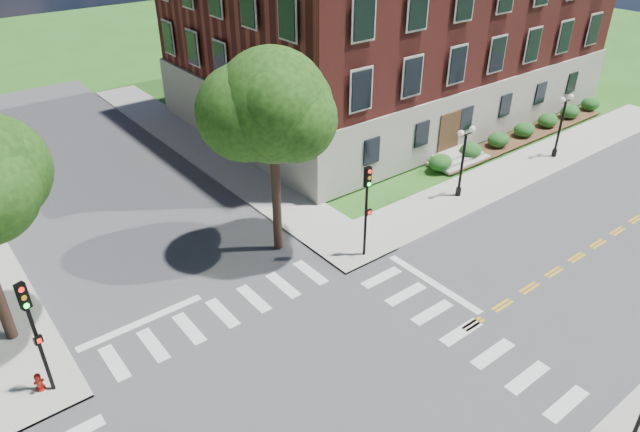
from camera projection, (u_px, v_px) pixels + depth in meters
ground at (326, 419)px, 19.85m from camera, size 160.00×160.00×0.00m
road_ew at (326, 419)px, 19.84m from camera, size 90.00×12.00×0.01m
road_ns at (326, 419)px, 19.84m from camera, size 12.00×90.00×0.01m
sidewalk_ne at (362, 158)px, 38.42m from camera, size 34.00×34.00×0.12m
crosswalk_east at (461, 332)px, 23.68m from camera, size 2.20×10.20×0.02m
stop_bar_east at (433, 283)px, 26.56m from camera, size 0.40×5.50×0.00m
main_building at (392, 1)px, 43.29m from camera, size 30.60×22.40×16.50m
shrub_row at (522, 138)px, 41.53m from camera, size 18.00×2.00×1.30m
tree_d at (272, 106)px, 25.25m from camera, size 5.20×5.20×10.09m
traffic_signal_ne at (367, 200)px, 26.86m from camera, size 0.34×0.37×4.80m
traffic_signal_nw at (33, 325)px, 19.34m from camera, size 0.37×0.44×4.80m
twin_lamp_west at (463, 158)px, 32.53m from camera, size 1.36×0.36×4.23m
twin_lamp_east at (561, 123)px, 37.33m from camera, size 1.36×0.36×4.23m
fire_hydrant at (39, 382)px, 20.71m from camera, size 0.35×0.35×0.75m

